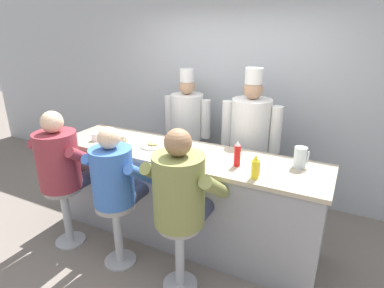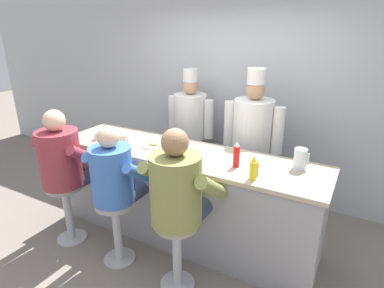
# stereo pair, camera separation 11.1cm
# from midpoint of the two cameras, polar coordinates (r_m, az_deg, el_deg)

# --- Properties ---
(ground_plane) EXTENTS (20.00, 20.00, 0.00)m
(ground_plane) POSITION_cam_midpoint_polar(r_m,az_deg,el_deg) (3.59, -3.51, -18.84)
(ground_plane) COLOR slate
(wall_back) EXTENTS (10.00, 0.06, 2.70)m
(wall_back) POSITION_cam_midpoint_polar(r_m,az_deg,el_deg) (4.45, 8.45, 8.29)
(wall_back) COLOR #B2B7BC
(wall_back) RESTS_ON ground_plane
(diner_counter) EXTENTS (2.93, 0.74, 1.03)m
(diner_counter) POSITION_cam_midpoint_polar(r_m,az_deg,el_deg) (3.56, -0.44, -9.10)
(diner_counter) COLOR gray
(diner_counter) RESTS_ON ground_plane
(ketchup_bottle_red) EXTENTS (0.06, 0.06, 0.25)m
(ketchup_bottle_red) POSITION_cam_midpoint_polar(r_m,az_deg,el_deg) (2.99, 8.96, -1.91)
(ketchup_bottle_red) COLOR red
(ketchup_bottle_red) RESTS_ON diner_counter
(mustard_bottle_yellow) EXTENTS (0.07, 0.07, 0.22)m
(mustard_bottle_yellow) POSITION_cam_midpoint_polar(r_m,az_deg,el_deg) (2.78, 11.98, -4.27)
(mustard_bottle_yellow) COLOR yellow
(mustard_bottle_yellow) RESTS_ON diner_counter
(hot_sauce_bottle_orange) EXTENTS (0.03, 0.03, 0.13)m
(hot_sauce_bottle_orange) POSITION_cam_midpoint_polar(r_m,az_deg,el_deg) (2.86, 12.50, -4.47)
(hot_sauce_bottle_orange) COLOR orange
(hot_sauce_bottle_orange) RESTS_ON diner_counter
(water_pitcher_clear) EXTENTS (0.14, 0.12, 0.19)m
(water_pitcher_clear) POSITION_cam_midpoint_polar(r_m,az_deg,el_deg) (3.09, 19.66, -2.50)
(water_pitcher_clear) COLOR silver
(water_pitcher_clear) RESTS_ON diner_counter
(breakfast_plate) EXTENTS (0.27, 0.27, 0.05)m
(breakfast_plate) POSITION_cam_midpoint_polar(r_m,az_deg,el_deg) (3.51, -5.92, -0.12)
(breakfast_plate) COLOR white
(breakfast_plate) RESTS_ON diner_counter
(cereal_bowl) EXTENTS (0.14, 0.14, 0.05)m
(cereal_bowl) POSITION_cam_midpoint_polar(r_m,az_deg,el_deg) (3.22, -2.88, -1.79)
(cereal_bowl) COLOR #B24C47
(cereal_bowl) RESTS_ON diner_counter
(coffee_mug_tan) EXTENTS (0.13, 0.09, 0.08)m
(coffee_mug_tan) POSITION_cam_midpoint_polar(r_m,az_deg,el_deg) (3.69, -11.41, 1.01)
(coffee_mug_tan) COLOR beige
(coffee_mug_tan) RESTS_ON diner_counter
(coffee_mug_white) EXTENTS (0.14, 0.09, 0.09)m
(coffee_mug_white) POSITION_cam_midpoint_polar(r_m,az_deg,el_deg) (3.82, -15.51, 1.40)
(coffee_mug_white) COLOR white
(coffee_mug_white) RESTS_ON diner_counter
(diner_seated_maroon) EXTENTS (0.64, 0.63, 1.50)m
(diner_seated_maroon) POSITION_cam_midpoint_polar(r_m,az_deg,el_deg) (3.57, -21.07, -3.02)
(diner_seated_maroon) COLOR #B2B5BA
(diner_seated_maroon) RESTS_ON ground_plane
(diner_seated_blue) EXTENTS (0.59, 0.58, 1.44)m
(diner_seated_blue) POSITION_cam_midpoint_polar(r_m,az_deg,el_deg) (3.11, -12.58, -6.19)
(diner_seated_blue) COLOR #B2B5BA
(diner_seated_blue) RESTS_ON ground_plane
(diner_seated_olive) EXTENTS (0.66, 0.65, 1.52)m
(diner_seated_olive) POSITION_cam_midpoint_polar(r_m,az_deg,el_deg) (2.72, -1.29, -8.75)
(diner_seated_olive) COLOR #B2B5BA
(diner_seated_olive) RESTS_ON ground_plane
(cook_in_whites_near) EXTENTS (0.68, 0.44, 1.74)m
(cook_in_whites_near) POSITION_cam_midpoint_polar(r_m,az_deg,el_deg) (4.40, 0.44, 3.07)
(cook_in_whites_near) COLOR #232328
(cook_in_whites_near) RESTS_ON ground_plane
(cook_in_whites_far) EXTENTS (0.71, 0.46, 1.83)m
(cook_in_whites_far) POSITION_cam_midpoint_polar(r_m,az_deg,el_deg) (3.84, 11.43, 0.79)
(cook_in_whites_far) COLOR #232328
(cook_in_whites_far) RESTS_ON ground_plane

